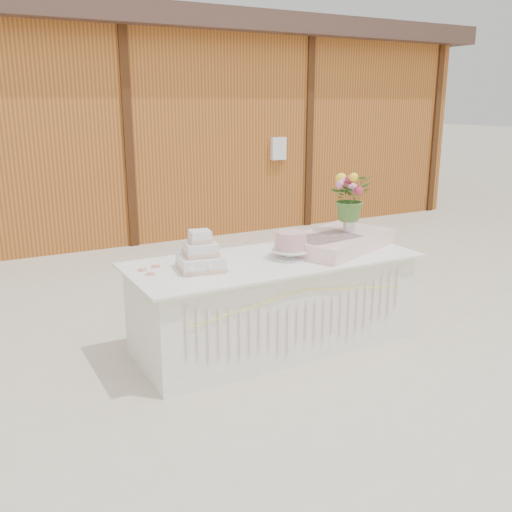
% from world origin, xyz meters
% --- Properties ---
extents(ground, '(80.00, 80.00, 0.00)m').
position_xyz_m(ground, '(0.00, 0.00, 0.00)').
color(ground, beige).
rests_on(ground, ground).
extents(barn, '(12.60, 4.60, 3.30)m').
position_xyz_m(barn, '(-0.01, 5.99, 1.68)').
color(barn, '#A76023').
rests_on(barn, ground).
extents(cake_table, '(2.40, 1.00, 0.77)m').
position_xyz_m(cake_table, '(0.00, -0.00, 0.39)').
color(cake_table, white).
rests_on(cake_table, ground).
extents(wedding_cake, '(0.39, 0.39, 0.31)m').
position_xyz_m(wedding_cake, '(-0.65, -0.00, 0.87)').
color(wedding_cake, white).
rests_on(wedding_cake, cake_table).
extents(pink_cake_stand, '(0.31, 0.31, 0.23)m').
position_xyz_m(pink_cake_stand, '(0.12, -0.08, 0.90)').
color(pink_cake_stand, white).
rests_on(pink_cake_stand, cake_table).
extents(satin_runner, '(1.19, 0.95, 0.13)m').
position_xyz_m(satin_runner, '(0.66, 0.02, 0.84)').
color(satin_runner, '#FFD1CD').
rests_on(satin_runner, cake_table).
extents(flower_vase, '(0.11, 0.11, 0.14)m').
position_xyz_m(flower_vase, '(0.81, 0.07, 0.97)').
color(flower_vase, silver).
rests_on(flower_vase, satin_runner).
extents(bouquet, '(0.41, 0.37, 0.41)m').
position_xyz_m(bouquet, '(0.81, 0.07, 1.25)').
color(bouquet, '#406A2A').
rests_on(bouquet, flower_vase).
extents(loose_flowers, '(0.17, 0.38, 0.02)m').
position_xyz_m(loose_flowers, '(-0.98, 0.13, 0.78)').
color(loose_flowers, '#D28090').
rests_on(loose_flowers, cake_table).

